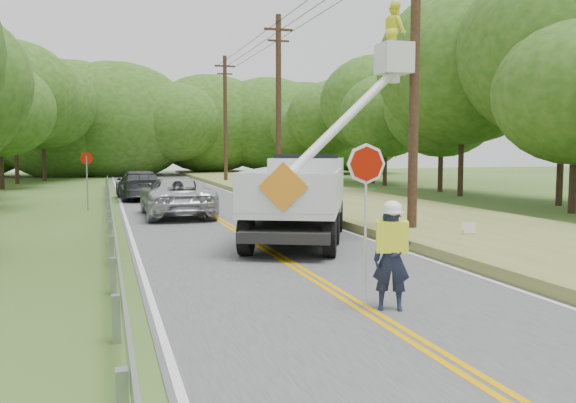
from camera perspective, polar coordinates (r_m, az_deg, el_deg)
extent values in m
plane|color=#394E1E|center=(9.17, 11.38, -12.59)|extent=(140.00, 140.00, 0.00)
cube|color=#464749|center=(22.24, -6.08, -2.09)|extent=(7.20, 96.00, 0.02)
cube|color=#ECA500|center=(22.22, -6.33, -2.06)|extent=(0.12, 96.00, 0.00)
cube|color=#ECA500|center=(22.26, -5.83, -2.05)|extent=(0.12, 96.00, 0.00)
cube|color=silver|center=(21.85, -15.00, -2.33)|extent=(0.12, 96.00, 0.00)
cube|color=silver|center=(23.14, 2.34, -1.75)|extent=(0.12, 96.00, 0.00)
cube|color=gray|center=(8.99, -16.08, -10.71)|extent=(0.12, 0.14, 0.70)
cube|color=gray|center=(11.91, -16.35, -6.85)|extent=(0.12, 0.14, 0.70)
cube|color=gray|center=(14.86, -16.52, -4.51)|extent=(0.12, 0.14, 0.70)
cube|color=gray|center=(17.83, -16.63, -2.94)|extent=(0.12, 0.14, 0.70)
cube|color=gray|center=(20.80, -16.71, -1.83)|extent=(0.12, 0.14, 0.70)
cube|color=gray|center=(23.79, -16.77, -0.99)|extent=(0.12, 0.14, 0.70)
cube|color=gray|center=(26.77, -16.81, -0.34)|extent=(0.12, 0.14, 0.70)
cube|color=gray|center=(29.76, -16.85, 0.18)|extent=(0.12, 0.14, 0.70)
cube|color=gray|center=(32.75, -16.88, 0.60)|extent=(0.12, 0.14, 0.70)
cube|color=gray|center=(35.74, -16.91, 0.96)|extent=(0.12, 0.14, 0.70)
cube|color=gray|center=(38.74, -16.93, 1.26)|extent=(0.12, 0.14, 0.70)
cube|color=gray|center=(41.73, -16.94, 1.51)|extent=(0.12, 0.14, 0.70)
cube|color=gray|center=(44.73, -16.96, 1.74)|extent=(0.12, 0.14, 0.70)
cube|color=gray|center=(22.77, -16.51, -0.61)|extent=(0.05, 48.00, 0.34)
cylinder|color=black|center=(19.17, 11.98, 11.64)|extent=(0.30, 0.30, 10.00)
cylinder|color=black|center=(33.05, -0.91, 8.93)|extent=(0.30, 0.30, 10.00)
cube|color=black|center=(33.60, -0.92, 16.09)|extent=(1.60, 0.12, 0.12)
cube|color=black|center=(33.49, -0.92, 15.09)|extent=(1.20, 0.10, 0.10)
cylinder|color=black|center=(47.62, -6.00, 7.71)|extent=(0.30, 0.30, 10.00)
cube|color=black|center=(48.00, -6.05, 12.73)|extent=(1.60, 0.12, 0.12)
cube|color=black|center=(47.92, -6.04, 12.02)|extent=(1.20, 0.10, 0.10)
cylinder|color=black|center=(27.31, 1.60, 18.46)|extent=(0.03, 43.00, 0.03)
cylinder|color=black|center=(27.53, 3.06, 18.35)|extent=(0.03, 43.00, 0.03)
cylinder|color=black|center=(27.78, 4.49, 18.22)|extent=(0.03, 43.00, 0.03)
cube|color=olive|center=(24.58, 10.39, -1.14)|extent=(7.00, 96.00, 0.30)
cylinder|color=#332319|center=(45.26, -25.68, 3.05)|extent=(0.32, 0.32, 3.16)
cylinder|color=#332319|center=(51.69, -24.48, 3.79)|extent=(0.32, 0.32, 4.07)
ellipsoid|color=#224B0F|center=(51.86, -24.68, 9.29)|extent=(9.50, 9.50, 8.36)
cylinder|color=#332319|center=(55.85, -22.25, 3.85)|extent=(0.32, 0.32, 3.92)
ellipsoid|color=#224B0F|center=(55.98, -22.42, 8.75)|extent=(9.14, 9.14, 8.04)
cylinder|color=#332319|center=(28.29, 25.55, 1.98)|extent=(0.32, 0.32, 2.99)
cylinder|color=#332319|center=(31.88, 24.56, 3.55)|extent=(0.32, 0.32, 4.37)
ellipsoid|color=#224B0F|center=(32.23, 24.92, 13.09)|extent=(10.20, 10.20, 8.98)
cylinder|color=#332319|center=(36.29, 16.18, 3.89)|extent=(0.32, 0.32, 4.32)
ellipsoid|color=#224B0F|center=(36.58, 16.38, 12.18)|extent=(10.07, 10.07, 8.86)
cylinder|color=#332319|center=(39.61, 14.35, 3.21)|extent=(0.32, 0.32, 3.20)
ellipsoid|color=#224B0F|center=(39.69, 14.47, 8.86)|extent=(7.47, 7.47, 6.57)
cylinder|color=#332319|center=(45.53, 9.24, 3.41)|extent=(0.32, 0.32, 3.03)
ellipsoid|color=#224B0F|center=(45.58, 9.30, 8.08)|extent=(7.08, 7.08, 6.23)
cylinder|color=#332319|center=(48.50, 8.14, 3.92)|extent=(0.32, 0.32, 3.70)
ellipsoid|color=#224B0F|center=(48.63, 8.21, 9.25)|extent=(8.63, 8.63, 7.60)
cylinder|color=#332319|center=(54.56, 3.81, 3.82)|extent=(0.32, 0.32, 3.21)
ellipsoid|color=#224B0F|center=(54.62, 3.83, 7.93)|extent=(7.48, 7.48, 6.59)
cylinder|color=#332319|center=(57.00, 1.51, 3.61)|extent=(0.32, 0.32, 2.68)
ellipsoid|color=#224B0F|center=(57.01, 1.51, 6.90)|extent=(6.25, 6.25, 5.50)
ellipsoid|color=#224B0F|center=(65.48, -24.25, 7.00)|extent=(12.52, 9.39, 9.39)
ellipsoid|color=#224B0F|center=(64.21, -20.04, 7.19)|extent=(16.29, 12.22, 12.22)
ellipsoid|color=#224B0F|center=(63.88, -16.14, 7.31)|extent=(16.30, 12.23, 12.23)
ellipsoid|color=#224B0F|center=(62.48, -11.07, 7.46)|extent=(10.85, 8.14, 8.14)
ellipsoid|color=#224B0F|center=(66.48, -7.40, 7.36)|extent=(14.31, 10.73, 10.73)
ellipsoid|color=#224B0F|center=(67.08, -1.80, 7.38)|extent=(13.83, 10.37, 10.37)
ellipsoid|color=#224B0F|center=(67.38, 1.65, 7.37)|extent=(12.54, 9.40, 9.40)
ellipsoid|color=#224B0F|center=(67.17, 6.04, 7.35)|extent=(13.94, 10.45, 10.45)
imported|color=#191E33|center=(10.34, 9.87, -5.47)|extent=(0.75, 0.64, 1.74)
cube|color=yellow|center=(10.27, 9.90, -3.31)|extent=(0.62, 0.51, 0.53)
ellipsoid|color=white|center=(10.22, 9.94, -0.62)|extent=(0.32, 0.32, 0.26)
cylinder|color=#B7B7B7|center=(10.31, 7.38, -3.51)|extent=(0.04, 0.04, 2.43)
cylinder|color=#901000|center=(10.20, 7.46, 3.58)|extent=(0.70, 0.05, 0.69)
cylinder|color=black|center=(15.43, -4.03, -3.26)|extent=(0.72, 1.08, 1.03)
cylinder|color=black|center=(15.16, 4.00, -3.41)|extent=(0.72, 1.08, 1.03)
cylinder|color=black|center=(17.52, -2.67, -2.26)|extent=(0.72, 1.08, 1.03)
cylinder|color=black|center=(17.29, 4.38, -2.36)|extent=(0.72, 1.08, 1.03)
cylinder|color=black|center=(20.16, -1.38, -1.29)|extent=(0.72, 1.08, 1.03)
cylinder|color=black|center=(19.96, 4.75, -1.37)|extent=(0.72, 1.08, 1.03)
cube|color=black|center=(17.68, 0.95, -1.94)|extent=(4.89, 7.21, 0.27)
cube|color=silver|center=(16.88, 0.68, -0.43)|extent=(4.29, 5.53, 0.24)
cube|color=silver|center=(17.02, -3.40, 1.42)|extent=(2.09, 4.54, 0.97)
cube|color=silver|center=(16.75, 4.82, 1.35)|extent=(2.09, 4.54, 0.97)
cube|color=silver|center=(14.41, -0.41, 0.77)|extent=(2.29, 1.07, 0.97)
cube|color=silver|center=(20.49, 1.82, 1.44)|extent=(3.05, 2.86, 1.94)
cube|color=black|center=(20.67, 1.88, 3.41)|extent=(2.54, 2.16, 0.81)
cube|color=silver|center=(15.66, 0.20, 1.12)|extent=(1.28, 1.28, 0.86)
cube|color=silver|center=(18.91, 10.10, 13.27)|extent=(0.92, 0.92, 0.92)
imported|color=yellow|center=(19.05, 10.14, 15.75)|extent=(0.62, 0.80, 1.65)
cube|color=orange|center=(14.32, -0.45, 1.40)|extent=(1.13, 0.54, 1.22)
imported|color=silver|center=(24.79, -10.60, 0.46)|extent=(2.66, 5.75, 1.60)
imported|color=#383A3F|center=(33.56, -14.04, 1.55)|extent=(2.48, 5.50, 1.57)
cylinder|color=gray|center=(28.28, -18.62, 1.67)|extent=(0.06, 0.06, 2.45)
cylinder|color=#901000|center=(28.24, -18.68, 3.93)|extent=(0.56, 0.07, 0.56)
cube|color=white|center=(18.02, 16.83, -2.42)|extent=(0.45, 0.09, 0.31)
cylinder|color=gray|center=(17.96, 16.33, -3.29)|extent=(0.02, 0.02, 0.45)
cylinder|color=gray|center=(18.16, 17.27, -3.22)|extent=(0.02, 0.02, 0.45)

